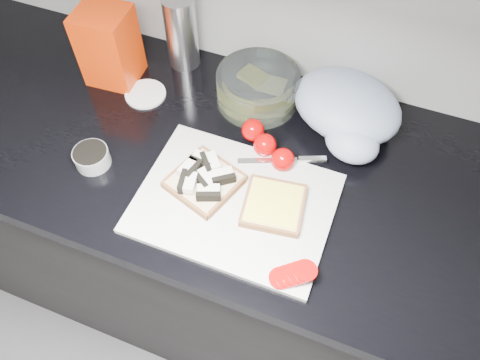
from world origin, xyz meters
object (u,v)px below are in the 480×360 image
(steel_canister, at_px, (182,32))
(glass_bowl, at_px, (258,88))
(cutting_board, at_px, (235,203))
(bread_bag, at_px, (109,46))

(steel_canister, bearing_deg, glass_bowl, -15.19)
(cutting_board, relative_size, glass_bowl, 2.03)
(glass_bowl, bearing_deg, steel_canister, 164.81)
(bread_bag, bearing_deg, cutting_board, -34.62)
(bread_bag, xyz_separation_m, steel_canister, (0.14, 0.11, -0.00))
(cutting_board, distance_m, glass_bowl, 0.31)
(glass_bowl, relative_size, bread_bag, 1.05)
(bread_bag, bearing_deg, steel_canister, 34.30)
(glass_bowl, distance_m, steel_canister, 0.24)
(cutting_board, height_order, glass_bowl, glass_bowl)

